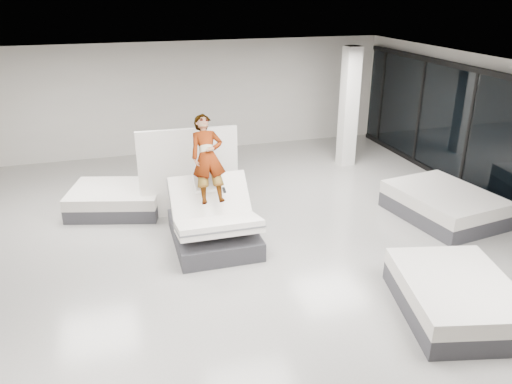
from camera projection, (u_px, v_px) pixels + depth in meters
room at (255, 181)px, 8.37m from camera, size 14.00×14.04×3.20m
hero_bed at (214, 224)px, 9.55m from camera, size 1.56×2.04×1.33m
person at (209, 174)px, 9.50m from camera, size 0.66×1.68×1.32m
remote at (224, 190)px, 9.33m from camera, size 0.05×0.14×0.08m
divider_panel at (189, 172)px, 10.60m from camera, size 2.11×0.19×1.91m
flat_bed_right_far at (443, 204)px, 10.65m from camera, size 1.96×2.43×0.61m
flat_bed_right_near at (455, 297)px, 7.53m from camera, size 2.01×2.39×0.57m
flat_bed_left_far at (117, 199)px, 11.01m from camera, size 2.26×1.92×0.53m
column at (349, 107)px, 13.42m from camera, size 0.40×0.40×3.20m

